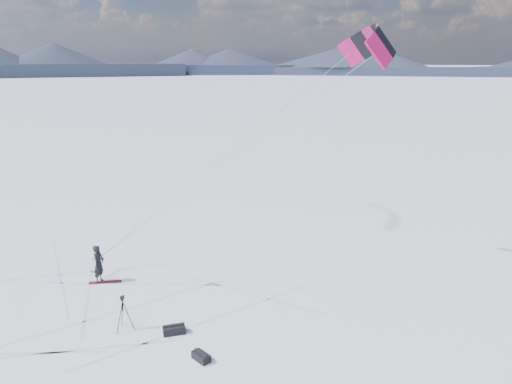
% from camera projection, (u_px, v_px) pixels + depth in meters
% --- Properties ---
extents(ground, '(1800.00, 1800.00, 0.00)m').
position_uv_depth(ground, '(98.00, 321.00, 19.41)').
color(ground, white).
extents(horizon_hills, '(704.00, 704.42, 9.71)m').
position_uv_depth(horizon_hills, '(89.00, 219.00, 18.33)').
color(horizon_hills, black).
rests_on(horizon_hills, ground).
extents(snow_tracks, '(17.62, 14.39, 0.01)m').
position_uv_depth(snow_tracks, '(75.00, 329.00, 18.80)').
color(snow_tracks, silver).
rests_on(snow_tracks, ground).
extents(snowkiter, '(0.45, 0.66, 1.77)m').
position_uv_depth(snowkiter, '(100.00, 282.00, 22.82)').
color(snowkiter, black).
rests_on(snowkiter, ground).
extents(snowboard, '(1.46, 0.66, 0.04)m').
position_uv_depth(snowboard, '(105.00, 282.00, 22.75)').
color(snowboard, maroon).
rests_on(snowboard, ground).
extents(tripod, '(0.66, 0.71, 1.39)m').
position_uv_depth(tripod, '(123.00, 308.00, 18.56)').
color(tripod, black).
rests_on(tripod, ground).
extents(gear_bag_a, '(0.89, 0.69, 0.36)m').
position_uv_depth(gear_bag_a, '(174.00, 330.00, 18.48)').
color(gear_bag_a, black).
rests_on(gear_bag_a, ground).
extents(gear_bag_b, '(0.75, 0.70, 0.32)m').
position_uv_depth(gear_bag_b, '(201.00, 356.00, 16.85)').
color(gear_bag_b, black).
rests_on(gear_bag_b, ground).
extents(power_kite, '(12.88, 5.50, 10.12)m').
position_uv_depth(power_kite, '(371.00, 46.00, 20.48)').
color(power_kite, '#B71257').
rests_on(power_kite, ground).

